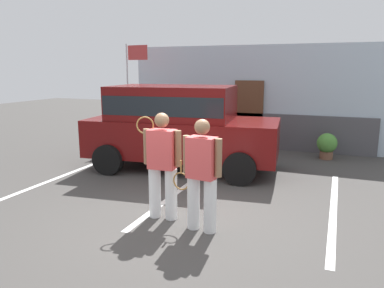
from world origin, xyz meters
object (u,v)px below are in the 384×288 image
parked_suv (178,123)px  tennis_player_man (162,164)px  tennis_player_woman (202,174)px  potted_plant_by_porch (327,145)px  flag_pole (132,76)px

parked_suv → tennis_player_man: (1.01, -2.98, -0.22)m
tennis_player_woman → potted_plant_by_porch: 5.87m
parked_suv → potted_plant_by_porch: parked_suv is taller
parked_suv → tennis_player_woman: size_ratio=2.76×
flag_pole → parked_suv: bearing=-40.7°
tennis_player_woman → flag_pole: size_ratio=0.54×
tennis_player_man → flag_pole: flag_pole is taller
parked_suv → tennis_player_man: size_ratio=2.70×
tennis_player_man → flag_pole: bearing=-58.6°
tennis_player_man → tennis_player_woman: bearing=160.9°
tennis_player_man → potted_plant_by_porch: 5.93m
flag_pole → potted_plant_by_porch: bearing=2.0°
tennis_player_man → tennis_player_woman: (0.77, -0.22, -0.03)m
tennis_player_man → flag_pole: (-3.58, 5.19, 1.30)m
parked_suv → tennis_player_man: parked_suv is taller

